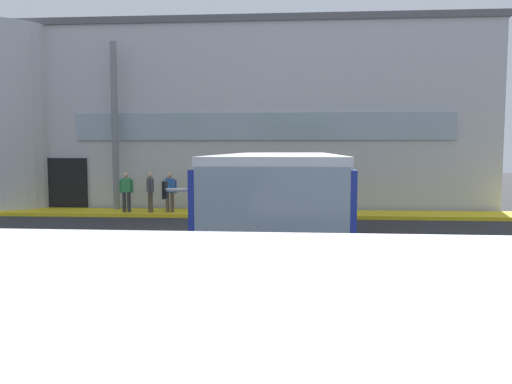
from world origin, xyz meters
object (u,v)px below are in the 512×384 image
(entry_support_column, at_px, (115,126))
(passenger_by_doorway, at_px, (150,190))
(passenger_at_curb_edge, at_px, (170,189))
(passenger_near_column, at_px, (126,190))
(safety_bollard_yellow, at_px, (242,208))
(bus_main_foreground, at_px, (282,205))

(entry_support_column, distance_m, passenger_by_doorway, 3.41)
(passenger_by_doorway, xyz_separation_m, passenger_at_curb_edge, (0.83, 0.04, 0.03))
(entry_support_column, height_order, passenger_near_column, entry_support_column)
(passenger_at_curb_edge, bearing_deg, safety_bollard_yellow, -15.30)
(passenger_at_curb_edge, bearing_deg, bus_main_foreground, -56.81)
(bus_main_foreground, relative_size, passenger_near_column, 7.26)
(passenger_near_column, bearing_deg, passenger_by_doorway, 2.53)
(passenger_near_column, distance_m, safety_bollard_yellow, 5.09)
(bus_main_foreground, relative_size, passenger_by_doorway, 7.26)
(bus_main_foreground, bearing_deg, safety_bollard_yellow, 104.70)
(passenger_near_column, height_order, passenger_at_curb_edge, same)
(entry_support_column, xyz_separation_m, bus_main_foreground, (7.53, -8.41, -2.46))
(safety_bollard_yellow, bearing_deg, bus_main_foreground, -75.30)
(bus_main_foreground, height_order, passenger_near_column, bus_main_foreground)
(entry_support_column, bearing_deg, passenger_at_curb_edge, -19.54)
(passenger_near_column, bearing_deg, safety_bollard_yellow, -8.83)
(passenger_by_doorway, bearing_deg, safety_bollard_yellow, -11.65)
(entry_support_column, bearing_deg, passenger_by_doorway, -28.38)
(passenger_near_column, xyz_separation_m, safety_bollard_yellow, (4.99, -0.78, -0.63))
(passenger_near_column, distance_m, passenger_by_doorway, 1.01)
(bus_main_foreground, xyz_separation_m, passenger_near_column, (-6.73, 7.39, -0.26))
(passenger_by_doorway, height_order, safety_bollard_yellow, passenger_by_doorway)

